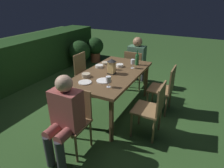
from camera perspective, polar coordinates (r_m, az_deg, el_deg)
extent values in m
plane|color=#2D5123|center=(3.76, 0.00, -7.35)|extent=(16.00, 16.00, 0.00)
cube|color=brown|center=(3.43, 0.00, 3.11)|extent=(1.73, 0.93, 0.04)
cube|color=brown|center=(2.82, -0.18, -10.78)|extent=(0.05, 0.05, 0.71)
cube|color=brown|center=(4.12, 9.95, 0.87)|extent=(0.05, 0.05, 0.71)
cube|color=brown|center=(3.20, -12.94, -6.79)|extent=(0.05, 0.05, 0.71)
cube|color=brown|center=(4.39, 0.11, 2.77)|extent=(0.05, 0.05, 0.71)
cube|color=brown|center=(3.65, 13.90, -1.42)|extent=(0.42, 0.40, 0.03)
cube|color=brown|center=(3.53, 17.21, 1.28)|extent=(0.40, 0.02, 0.42)
cylinder|color=brown|center=(3.63, 10.24, -5.21)|extent=(0.03, 0.03, 0.42)
cylinder|color=brown|center=(3.94, 11.83, -2.85)|extent=(0.03, 0.03, 0.42)
cylinder|color=brown|center=(3.57, 15.47, -6.34)|extent=(0.03, 0.03, 0.42)
cylinder|color=brown|center=(3.88, 16.65, -3.84)|extent=(0.03, 0.03, 0.42)
cube|color=brown|center=(4.22, -7.12, 2.82)|extent=(0.42, 0.40, 0.03)
cube|color=brown|center=(4.25, -9.40, 6.05)|extent=(0.40, 0.03, 0.42)
cylinder|color=brown|center=(4.37, -3.81, 0.50)|extent=(0.03, 0.03, 0.42)
cylinder|color=brown|center=(4.09, -6.36, -1.35)|extent=(0.03, 0.03, 0.42)
cylinder|color=brown|center=(4.54, -7.51, 1.29)|extent=(0.03, 0.03, 0.42)
cylinder|color=brown|center=(4.27, -10.20, -0.42)|extent=(0.03, 0.03, 0.42)
cube|color=brown|center=(2.98, 10.19, -7.32)|extent=(0.42, 0.40, 0.03)
cube|color=brown|center=(2.83, 14.15, -4.27)|extent=(0.40, 0.02, 0.42)
cylinder|color=brown|center=(3.01, 5.65, -11.88)|extent=(0.03, 0.03, 0.42)
cylinder|color=brown|center=(3.29, 8.01, -8.48)|extent=(0.03, 0.03, 0.42)
cylinder|color=brown|center=(2.93, 12.01, -13.49)|extent=(0.03, 0.03, 0.42)
cylinder|color=brown|center=(3.22, 13.80, -9.83)|extent=(0.03, 0.03, 0.42)
cube|color=brown|center=(2.70, -11.73, -11.27)|extent=(0.40, 0.42, 0.03)
cube|color=brown|center=(2.70, -9.70, -5.38)|extent=(0.03, 0.40, 0.42)
cylinder|color=brown|center=(2.65, -10.42, -18.26)|extent=(0.03, 0.03, 0.42)
cylinder|color=brown|center=(2.84, -16.48, -15.56)|extent=(0.03, 0.03, 0.42)
cylinder|color=brown|center=(2.85, -6.23, -14.26)|extent=(0.03, 0.03, 0.42)
cylinder|color=brown|center=(3.03, -12.10, -12.08)|extent=(0.03, 0.03, 0.42)
cube|color=#9E4C47|center=(2.51, -13.08, -7.05)|extent=(0.24, 0.38, 0.50)
sphere|color=#D1A889|center=(2.35, -13.88, 0.11)|extent=(0.21, 0.21, 0.21)
cylinder|color=#9E4C47|center=(2.51, -12.98, -13.66)|extent=(0.36, 0.13, 0.13)
cylinder|color=#9E4C47|center=(2.61, -16.11, -12.35)|extent=(0.36, 0.13, 0.13)
cylinder|color=#333338|center=(2.58, -14.81, -19.68)|extent=(0.11, 0.11, 0.45)
cylinder|color=#333338|center=(2.68, -17.87, -18.16)|extent=(0.11, 0.11, 0.45)
cube|color=brown|center=(4.55, 6.80, 4.47)|extent=(0.40, 0.42, 0.03)
cube|color=brown|center=(4.31, 6.06, 6.52)|extent=(0.03, 0.40, 0.42)
cylinder|color=brown|center=(4.84, 5.39, 2.93)|extent=(0.03, 0.03, 0.42)
cylinder|color=brown|center=(4.73, 9.44, 2.17)|extent=(0.03, 0.03, 0.42)
cylinder|color=brown|center=(4.55, 3.78, 1.53)|extent=(0.03, 0.03, 0.42)
cylinder|color=brown|center=(4.43, 8.05, 0.68)|extent=(0.03, 0.03, 0.42)
cube|color=#4C7A5B|center=(4.52, 7.24, 7.85)|extent=(0.24, 0.38, 0.50)
sphere|color=#997051|center=(4.44, 7.48, 12.11)|extent=(0.21, 0.21, 0.21)
cylinder|color=#4C7A5B|center=(4.75, 6.66, 5.70)|extent=(0.36, 0.13, 0.13)
cylinder|color=#4C7A5B|center=(4.69, 8.72, 5.35)|extent=(0.36, 0.13, 0.13)
cylinder|color=#333338|center=(4.97, 7.19, 3.63)|extent=(0.11, 0.11, 0.45)
cylinder|color=#333338|center=(4.92, 9.15, 3.27)|extent=(0.11, 0.11, 0.45)
cube|color=black|center=(3.36, -0.10, 3.23)|extent=(0.12, 0.12, 0.01)
cube|color=#F9D17A|center=(3.33, -0.10, 4.95)|extent=(0.11, 0.11, 0.20)
cone|color=black|center=(3.29, -0.10, 7.00)|extent=(0.15, 0.15, 0.05)
cylinder|color=#1E5B2D|center=(3.79, 7.33, 7.02)|extent=(0.07, 0.07, 0.20)
cylinder|color=#1E5B2D|center=(3.75, 7.45, 9.13)|extent=(0.03, 0.03, 0.09)
cylinder|color=silver|center=(2.87, -1.02, -0.86)|extent=(0.06, 0.06, 0.00)
cylinder|color=silver|center=(2.85, -1.03, -0.10)|extent=(0.01, 0.01, 0.08)
cylinder|color=silver|center=(2.82, -1.04, 1.43)|extent=(0.08, 0.08, 0.08)
cylinder|color=maroon|center=(2.82, -1.04, 0.99)|extent=(0.07, 0.07, 0.03)
cylinder|color=silver|center=(3.64, 6.02, 4.68)|extent=(0.06, 0.06, 0.00)
cylinder|color=silver|center=(3.62, 6.05, 5.30)|extent=(0.01, 0.01, 0.08)
cylinder|color=silver|center=(3.60, 6.10, 6.54)|extent=(0.08, 0.08, 0.08)
cylinder|color=maroon|center=(3.60, 6.09, 6.18)|extent=(0.07, 0.07, 0.03)
cylinder|color=silver|center=(3.55, -0.21, 4.29)|extent=(0.06, 0.06, 0.00)
cylinder|color=silver|center=(3.53, -0.21, 4.93)|extent=(0.01, 0.01, 0.08)
cylinder|color=silver|center=(3.50, -0.21, 6.20)|extent=(0.08, 0.08, 0.08)
cylinder|color=maroon|center=(3.51, -0.21, 5.83)|extent=(0.07, 0.07, 0.03)
cylinder|color=white|center=(3.06, -2.45, 0.96)|extent=(0.23, 0.23, 0.01)
cylinder|color=white|center=(3.03, -7.92, 0.50)|extent=(0.20, 0.20, 0.01)
cylinder|color=silver|center=(3.65, -3.74, 5.22)|extent=(0.15, 0.15, 0.05)
cylinder|color=#424C1E|center=(3.65, -3.75, 5.37)|extent=(0.12, 0.12, 0.01)
cylinder|color=silver|center=(3.68, 2.28, 5.43)|extent=(0.14, 0.14, 0.05)
cylinder|color=tan|center=(3.67, 2.28, 5.58)|extent=(0.12, 0.12, 0.02)
cylinder|color=#BCAD8E|center=(3.24, -7.59, 2.56)|extent=(0.14, 0.14, 0.06)
cylinder|color=#477533|center=(3.24, -7.61, 2.75)|extent=(0.12, 0.12, 0.02)
cylinder|color=#BCAD8E|center=(3.84, -1.97, 6.16)|extent=(0.14, 0.14, 0.04)
cylinder|color=beige|center=(3.83, -1.97, 6.28)|extent=(0.12, 0.12, 0.01)
cube|color=#1E4219|center=(5.18, -26.95, 5.35)|extent=(5.67, 0.77, 1.03)
cylinder|color=brown|center=(5.90, -9.21, 5.80)|extent=(0.26, 0.26, 0.23)
sphere|color=#193816|center=(5.79, -9.46, 9.37)|extent=(0.62, 0.62, 0.62)
cylinder|color=#9E5133|center=(6.41, -4.84, 7.83)|extent=(0.31, 0.31, 0.29)
sphere|color=#193816|center=(6.31, -4.96, 11.04)|extent=(0.53, 0.53, 0.53)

